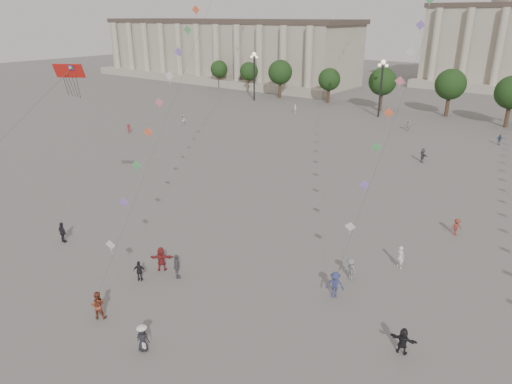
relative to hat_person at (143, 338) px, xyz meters
The scene contains 23 objects.
ground 1.05m from the hat_person, 137.09° to the left, with size 360.00×360.00×0.00m, color #5C5956.
hall_west 121.02m from the hat_person, 128.66° to the left, with size 84.00×26.22×17.20m.
tree_row 78.55m from the hat_person, 90.33° to the left, with size 137.12×5.12×8.00m.
lamp_post_far_west 84.07m from the hat_person, 122.84° to the left, with size 2.00×0.90×10.65m.
lamp_post_mid_west 72.39m from the hat_person, 102.38° to the left, with size 2.00×0.90×10.65m.
person_crowd_0 62.62m from the hat_person, 83.37° to the left, with size 0.92×0.38×1.57m, color navy.
person_crowd_1 58.64m from the hat_person, 133.18° to the left, with size 0.90×0.70×1.85m, color silver.
person_crowd_2 54.29m from the hat_person, 142.46° to the left, with size 1.03×0.59×1.60m, color maroon.
person_crowd_3 15.03m from the hat_person, 36.22° to the left, with size 1.55×0.49×1.67m, color black.
person_crowd_4 63.36m from the hat_person, 96.32° to the left, with size 1.65×0.53×1.78m, color #B3B3AF.
person_crowd_6 15.49m from the hat_person, 66.33° to the left, with size 1.15×0.66×1.78m, color slate.
person_crowd_8 28.65m from the hat_person, 68.73° to the left, with size 1.00×0.58×1.55m, color maroon.
person_crowd_10 70.55m from the hat_person, 115.28° to the left, with size 0.62×0.41×1.71m, color silver.
person_crowd_12 46.46m from the hat_person, 88.88° to the left, with size 1.76×0.56×1.90m, color #5E5D62.
person_crowd_13 20.04m from the hat_person, 64.97° to the left, with size 0.67×0.44×1.84m, color silver.
tourist_1 16.91m from the hat_person, 163.43° to the left, with size 1.10×0.46×1.87m, color black.
tourist_2 9.05m from the hat_person, 131.23° to the left, with size 1.78×0.57×1.92m, color maroon.
tourist_3 7.94m from the hat_person, 122.00° to the left, with size 1.13×0.47×1.92m, color #5C5B60.
tourist_4 7.78m from the hat_person, 141.80° to the left, with size 0.93×0.39×1.59m, color black.
kite_flyer_0 4.73m from the hat_person, behind, with size 0.94×0.73×1.93m, color brown.
kite_flyer_1 13.19m from the hat_person, 61.36° to the left, with size 1.25×0.72×1.94m, color navy.
hat_person is the anchor object (origin of this frame).
dragon_kite 19.18m from the hat_person, 157.10° to the left, with size 3.11×8.43×20.42m.
Camera 1 is at (18.66, -13.63, 18.34)m, focal length 32.00 mm.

